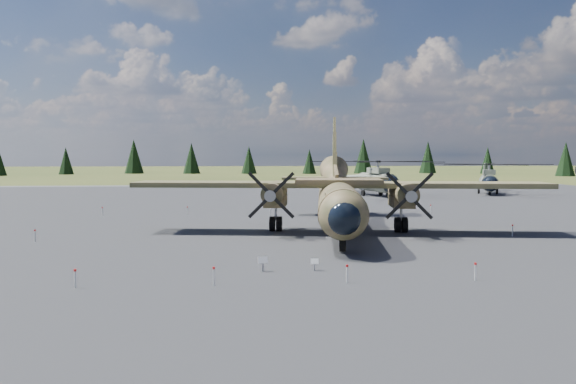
{
  "coord_description": "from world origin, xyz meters",
  "views": [
    {
      "loc": [
        -2.71,
        -38.3,
        5.82
      ],
      "look_at": [
        0.58,
        2.0,
        3.13
      ],
      "focal_mm": 35.0,
      "sensor_mm": 36.0,
      "label": 1
    }
  ],
  "objects": [
    {
      "name": "helicopter_mid",
      "position": [
        33.38,
        41.32,
        3.23
      ],
      "size": [
        23.11,
        23.11,
        4.56
      ],
      "rotation": [
        0.0,
        0.0,
        -0.36
      ],
      "color": "gray",
      "rests_on": "ground"
    },
    {
      "name": "transport_plane",
      "position": [
        4.55,
        3.9,
        2.89
      ],
      "size": [
        30.59,
        27.6,
        10.07
      ],
      "rotation": [
        0.0,
        0.0,
        -0.14
      ],
      "color": "#3F3F22",
      "rests_on": "ground"
    },
    {
      "name": "info_placard_left",
      "position": [
        -1.72,
        -10.72,
        0.51
      ],
      "size": [
        0.51,
        0.29,
        0.76
      ],
      "rotation": [
        0.0,
        0.0,
        0.19
      ],
      "color": "gray",
      "rests_on": "ground"
    },
    {
      "name": "helicopter_near",
      "position": [
        16.0,
        38.96,
        3.56
      ],
      "size": [
        24.47,
        25.26,
        5.02
      ],
      "rotation": [
        0.0,
        0.0,
        0.28
      ],
      "color": "gray",
      "rests_on": "ground"
    },
    {
      "name": "info_placard_right",
      "position": [
        0.88,
        -10.66,
        0.41
      ],
      "size": [
        0.4,
        0.19,
        0.62
      ],
      "rotation": [
        0.0,
        0.0,
        -0.06
      ],
      "color": "gray",
      "rests_on": "ground"
    },
    {
      "name": "ground",
      "position": [
        0.0,
        0.0,
        0.0
      ],
      "size": [
        500.0,
        500.0,
        0.0
      ],
      "primitive_type": "plane",
      "color": "brown",
      "rests_on": "ground"
    },
    {
      "name": "barrier_fence",
      "position": [
        -0.46,
        -0.08,
        0.51
      ],
      "size": [
        33.12,
        29.62,
        0.85
      ],
      "color": "silver",
      "rests_on": "ground"
    },
    {
      "name": "apron",
      "position": [
        0.0,
        10.0,
        0.0
      ],
      "size": [
        120.0,
        120.0,
        0.04
      ],
      "primitive_type": "cube",
      "color": "slate",
      "rests_on": "ground"
    },
    {
      "name": "treeline",
      "position": [
        10.4,
        1.47,
        4.84
      ],
      "size": [
        288.9,
        292.95,
        10.84
      ],
      "color": "black",
      "rests_on": "ground"
    }
  ]
}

